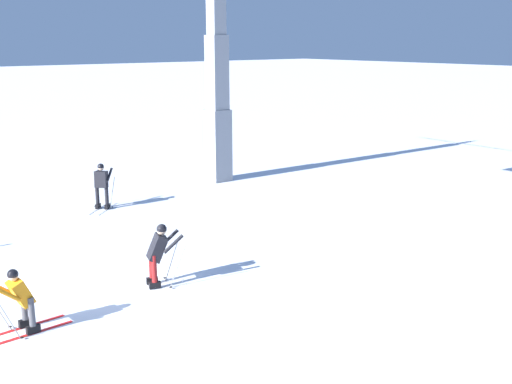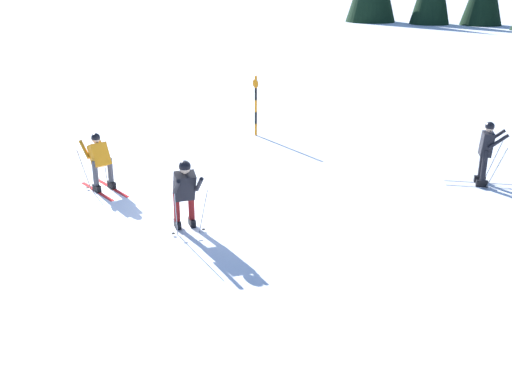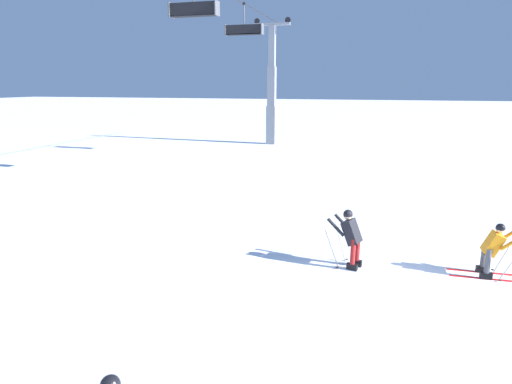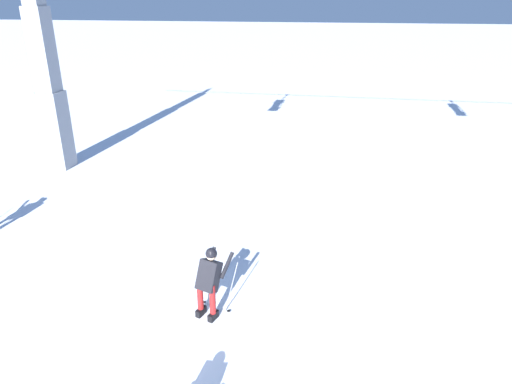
% 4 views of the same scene
% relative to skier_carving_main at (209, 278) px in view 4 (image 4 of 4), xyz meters
% --- Properties ---
extents(ground_plane, '(260.00, 260.00, 0.00)m').
position_rel_skier_carving_main_xyz_m(ground_plane, '(-1.05, -1.06, -0.91)').
color(ground_plane, white).
extents(skier_carving_main, '(0.99, 1.63, 1.69)m').
position_rel_skier_carving_main_xyz_m(skier_carving_main, '(0.00, 0.00, 0.00)').
color(skier_carving_main, white).
rests_on(skier_carving_main, ground_plane).
extents(lift_tower_near, '(0.87, 3.02, 9.64)m').
position_rel_skier_carving_main_xyz_m(lift_tower_near, '(-8.55, 7.95, 3.07)').
color(lift_tower_near, gray).
rests_on(lift_tower_near, ground_plane).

